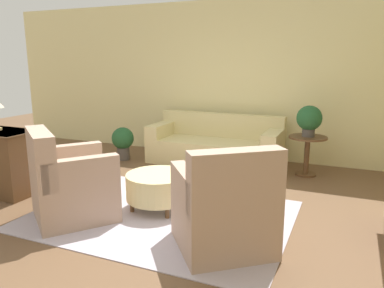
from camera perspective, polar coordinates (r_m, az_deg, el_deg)
ground_plane at (r=4.42m, az=-4.69°, el=-10.82°), size 16.00×16.00×0.00m
wall_back at (r=6.88m, az=7.12°, el=9.60°), size 9.94×0.12×2.80m
rug at (r=4.42m, az=-4.69°, el=-10.76°), size 2.90×2.12×0.01m
couch at (r=6.51m, az=3.61°, el=-0.28°), size 2.26×0.89×0.83m
armchair_left at (r=4.42m, az=-18.31°, el=-5.99°), size 1.17×1.17×1.02m
armchair_right at (r=3.54m, az=5.04°, el=-10.11°), size 1.17×1.17×1.02m
ottoman_table at (r=4.52m, az=-5.14°, el=-6.43°), size 0.77×0.77×0.43m
side_table at (r=6.02m, az=17.15°, el=-0.66°), size 0.58×0.58×0.62m
potted_plant_on_side_table at (r=5.94m, az=17.43°, el=3.64°), size 0.38×0.38×0.47m
potted_plant_floor at (r=6.81m, az=-10.49°, el=0.51°), size 0.39×0.39×0.59m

